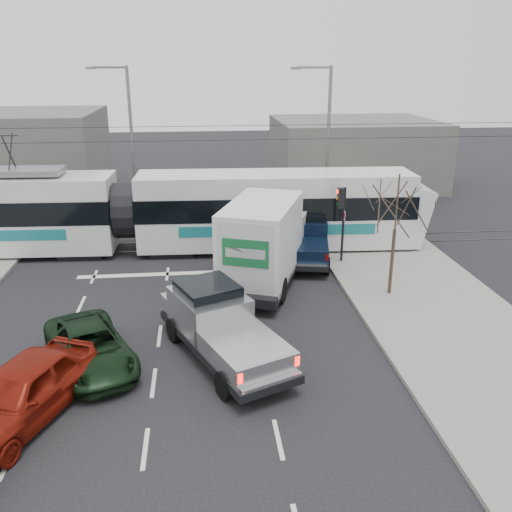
{
  "coord_description": "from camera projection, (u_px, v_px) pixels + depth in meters",
  "views": [
    {
      "loc": [
        -0.11,
        -17.45,
        9.23
      ],
      "look_at": [
        2.09,
        3.03,
        1.8
      ],
      "focal_mm": 38.0,
      "sensor_mm": 36.0,
      "label": 1
    }
  ],
  "objects": [
    {
      "name": "bare_tree",
      "position": [
        397.0,
        208.0,
        21.28
      ],
      "size": [
        2.4,
        2.4,
        5.0
      ],
      "color": "#47382B",
      "rests_on": "ground"
    },
    {
      "name": "box_truck",
      "position": [
        265.0,
        242.0,
        23.44
      ],
      "size": [
        5.05,
        7.95,
        3.76
      ],
      "rotation": [
        0.0,
        0.0,
        -0.36
      ],
      "color": "black",
      "rests_on": "ground"
    },
    {
      "name": "ground",
      "position": [
        207.0,
        333.0,
        19.46
      ],
      "size": [
        120.0,
        120.0,
        0.0
      ],
      "primitive_type": "plane",
      "color": "black",
      "rests_on": "ground"
    },
    {
      "name": "traffic_signal",
      "position": [
        341.0,
        209.0,
        25.26
      ],
      "size": [
        0.44,
        0.44,
        3.6
      ],
      "color": "black",
      "rests_on": "ground"
    },
    {
      "name": "navy_pickup",
      "position": [
        308.0,
        238.0,
        26.46
      ],
      "size": [
        2.86,
        5.44,
        2.18
      ],
      "rotation": [
        0.0,
        0.0,
        -0.2
      ],
      "color": "black",
      "rests_on": "ground"
    },
    {
      "name": "street_lamp_near",
      "position": [
        325.0,
        136.0,
        31.56
      ],
      "size": [
        2.38,
        0.25,
        9.0
      ],
      "color": "slate",
      "rests_on": "ground"
    },
    {
      "name": "sidewalk_right",
      "position": [
        447.0,
        320.0,
        20.34
      ],
      "size": [
        6.0,
        60.0,
        0.15
      ],
      "primitive_type": "cube",
      "color": "gray",
      "rests_on": "ground"
    },
    {
      "name": "building_right",
      "position": [
        354.0,
        153.0,
        42.26
      ],
      "size": [
        12.0,
        10.0,
        5.0
      ],
      "primitive_type": "cube",
      "color": "#65615B",
      "rests_on": "ground"
    },
    {
      "name": "rails",
      "position": [
        203.0,
        245.0,
        28.81
      ],
      "size": [
        60.0,
        1.6,
        0.03
      ],
      "primitive_type": "cube",
      "color": "#33302D",
      "rests_on": "ground"
    },
    {
      "name": "tram",
      "position": [
        125.0,
        212.0,
        27.17
      ],
      "size": [
        29.02,
        4.16,
        5.9
      ],
      "rotation": [
        0.0,
        0.0,
        -0.04
      ],
      "color": "silver",
      "rests_on": "ground"
    },
    {
      "name": "green_car",
      "position": [
        90.0,
        347.0,
        17.19
      ],
      "size": [
        3.9,
        5.22,
        1.32
      ],
      "primitive_type": "imported",
      "rotation": [
        0.0,
        0.0,
        0.41
      ],
      "color": "black",
      "rests_on": "ground"
    },
    {
      "name": "catenary",
      "position": [
        201.0,
        173.0,
        27.5
      ],
      "size": [
        60.0,
        0.2,
        7.0
      ],
      "color": "black",
      "rests_on": "ground"
    },
    {
      "name": "street_lamp_far",
      "position": [
        128.0,
        134.0,
        32.27
      ],
      "size": [
        2.38,
        0.25,
        9.0
      ],
      "color": "slate",
      "rests_on": "ground"
    },
    {
      "name": "silver_pickup",
      "position": [
        219.0,
        323.0,
        17.76
      ],
      "size": [
        4.39,
        6.5,
        2.25
      ],
      "rotation": [
        0.0,
        0.0,
        0.41
      ],
      "color": "black",
      "rests_on": "ground"
    },
    {
      "name": "red_car",
      "position": [
        22.0,
        392.0,
        14.53
      ],
      "size": [
        3.86,
        5.38,
        1.7
      ],
      "primitive_type": "imported",
      "rotation": [
        0.0,
        0.0,
        -0.42
      ],
      "color": "maroon",
      "rests_on": "ground"
    }
  ]
}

